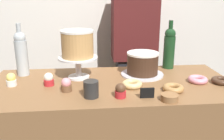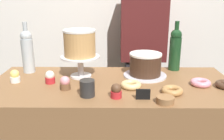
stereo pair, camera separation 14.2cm
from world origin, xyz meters
The scene contains 19 objects.
back_wall centered at (0.00, 0.90, 1.30)m, with size 6.00×0.05×2.60m.
cake_stand_pedestal centered at (-0.19, 0.11, 0.97)m, with size 0.24×0.24×0.13m.
white_layer_cake centered at (-0.19, 0.11, 1.09)m, with size 0.19×0.19×0.16m.
silver_serving_platter centered at (0.20, 0.13, 0.89)m, with size 0.27×0.27×0.01m.
chocolate_round_cake centered at (0.20, 0.13, 0.96)m, with size 0.20×0.20×0.14m.
wine_bottle_clear centered at (-0.54, 0.21, 1.03)m, with size 0.08×0.08×0.33m.
wine_bottle_green centered at (0.42, 0.27, 1.03)m, with size 0.08×0.08×0.33m.
cupcake_lemon centered at (-0.56, 0.02, 0.92)m, with size 0.06×0.06×0.07m.
cupcake_vanilla centered at (-0.36, 0.00, 0.92)m, with size 0.06×0.06×0.07m.
cupcake_strawberry centered at (-0.25, -0.10, 0.92)m, with size 0.06×0.06×0.07m.
cupcake_chocolate centered at (0.02, -0.20, 0.92)m, with size 0.06×0.06×0.07m.
donut_maple centered at (0.31, -0.15, 0.90)m, with size 0.11×0.11×0.03m.
donut_chocolate centered at (0.63, -0.06, 0.90)m, with size 0.11×0.11×0.03m.
donut_glazed centered at (0.11, -0.07, 0.90)m, with size 0.11×0.11×0.03m.
donut_pink centered at (0.50, -0.03, 0.90)m, with size 0.11×0.11×0.03m.
cookie_stack centered at (0.25, -0.27, 0.90)m, with size 0.08×0.08×0.03m.
price_sign_chalkboard centered at (0.15, -0.22, 0.91)m, with size 0.07×0.01×0.05m.
coffee_cup_ceramic centered at (-0.12, -0.18, 0.92)m, with size 0.08×0.08×0.08m.
barista_figure centered at (0.25, 0.66, 0.84)m, with size 0.36×0.22×1.60m.
Camera 1 is at (-0.13, -1.35, 1.39)m, focal length 40.12 mm.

